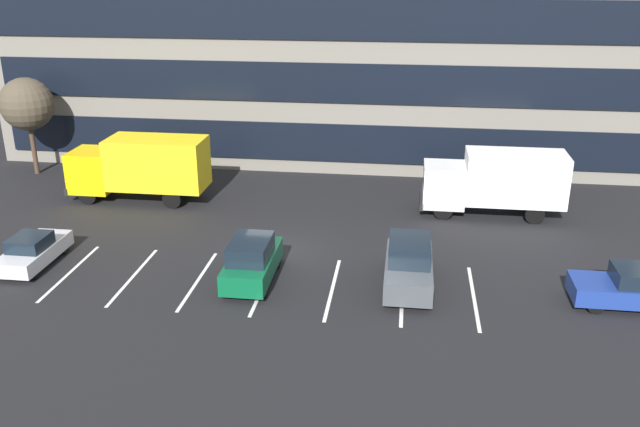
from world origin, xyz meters
TOP-DOWN VIEW (x-y plane):
  - ground_plane at (0.00, 0.00)m, footprint 120.00×120.00m
  - office_building at (0.00, 17.95)m, footprint 40.78×12.32m
  - lot_markings at (0.00, -3.25)m, footprint 16.94×5.40m
  - box_truck_yellow_all at (-8.67, 5.89)m, footprint 7.52×2.49m
  - box_truck_white at (10.11, 6.09)m, footprint 7.19×2.38m
  - suv_charcoal at (5.81, -2.66)m, footprint 1.86×4.38m
  - suv_forest at (-0.55, -2.99)m, footprint 1.77×4.17m
  - sedan_silver at (-10.26, -2.71)m, footprint 1.64×3.92m
  - sedan_navy at (14.25, -3.13)m, footprint 4.37×1.83m
  - bare_tree at (-17.00, 9.63)m, footprint 3.13×3.13m

SIDE VIEW (x-z plane):
  - ground_plane at x=0.00m, z-range 0.00..0.00m
  - lot_markings at x=0.00m, z-range 0.00..0.01m
  - sedan_silver at x=-10.26m, z-range -0.04..1.36m
  - sedan_navy at x=14.25m, z-range -0.04..1.52m
  - suv_forest at x=-0.55m, z-range -0.03..1.85m
  - suv_charcoal at x=5.81m, z-range -0.03..1.95m
  - box_truck_white at x=10.11m, z-range 0.21..3.54m
  - box_truck_yellow_all at x=-8.67m, z-range 0.22..3.71m
  - bare_tree at x=-17.00m, z-range 1.35..7.22m
  - office_building at x=0.00m, z-range 0.00..14.40m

